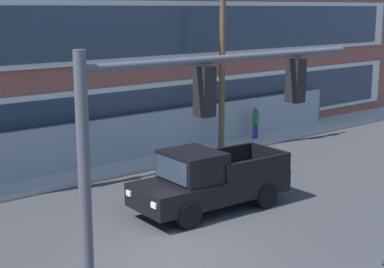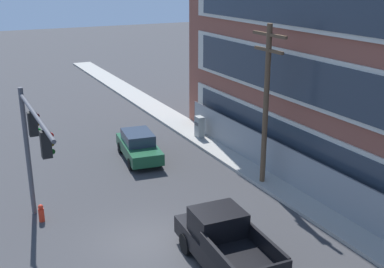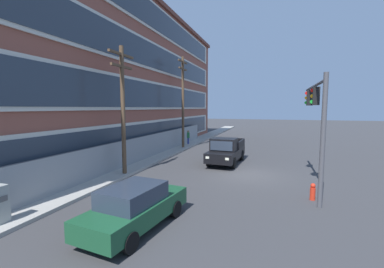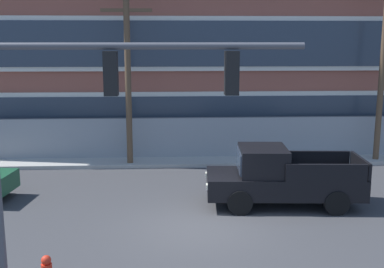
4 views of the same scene
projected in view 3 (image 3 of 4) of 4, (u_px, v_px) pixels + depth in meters
name	position (u px, v px, depth m)	size (l,w,h in m)	color
ground_plane	(247.00, 175.00, 16.16)	(160.00, 160.00, 0.00)	#38383A
sidewalk_building_side	(137.00, 165.00, 18.54)	(80.00, 2.03, 0.16)	#9E9B93
brick_mill_building	(116.00, 78.00, 24.37)	(38.79, 8.82, 14.04)	brown
chain_link_fence	(147.00, 147.00, 20.79)	(28.40, 0.06, 2.00)	gray
traffic_signal_mast	(317.00, 111.00, 12.33)	(6.53, 0.43, 5.64)	#4C4C51
pickup_truck_black	(226.00, 151.00, 19.36)	(5.26, 2.27, 1.99)	black
sedan_dark_green	(135.00, 206.00, 8.91)	(4.59, 2.28, 1.56)	#194C2D
utility_pole_near_corner	(123.00, 105.00, 15.52)	(2.50, 0.26, 7.87)	brown
utility_pole_midblock	(183.00, 99.00, 25.97)	(2.39, 0.26, 9.29)	brown
pedestrian_near_cabinet	(188.00, 137.00, 28.79)	(0.47, 0.40, 1.69)	navy
fire_hydrant	(313.00, 192.00, 11.73)	(0.24, 0.24, 0.78)	red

